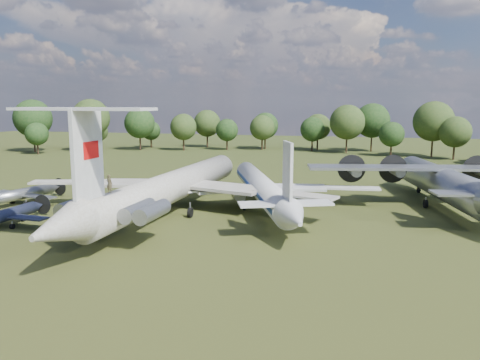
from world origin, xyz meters
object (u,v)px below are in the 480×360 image
(il62_airliner, at_px, (173,192))
(person_on_il62, at_px, (109,184))
(small_prop_northwest, at_px, (21,197))
(small_prop_west, at_px, (4,219))
(tu104_jet, at_px, (262,192))
(an12_transport, at_px, (443,187))

(il62_airliner, bearing_deg, person_on_il62, -90.00)
(small_prop_northwest, bearing_deg, person_on_il62, -19.19)
(small_prop_west, height_order, person_on_il62, person_on_il62)
(tu104_jet, bearing_deg, small_prop_west, -168.76)
(an12_transport, xyz_separation_m, small_prop_northwest, (-58.80, -13.78, -1.61))
(small_prop_northwest, height_order, person_on_il62, person_on_il62)
(tu104_jet, xyz_separation_m, small_prop_west, (-27.40, -17.63, -1.15))
(il62_airliner, bearing_deg, tu104_jet, 27.62)
(tu104_jet, height_order, an12_transport, an12_transport)
(il62_airliner, distance_m, small_prop_west, 20.55)
(il62_airliner, height_order, person_on_il62, person_on_il62)
(tu104_jet, relative_size, small_prop_west, 3.03)
(il62_airliner, bearing_deg, an12_transport, 21.44)
(il62_airliner, height_order, tu104_jet, il62_airliner)
(person_on_il62, bearing_deg, small_prop_west, -4.56)
(tu104_jet, relative_size, an12_transport, 1.06)
(tu104_jet, xyz_separation_m, person_on_il62, (-11.52, -20.83, 4.23))
(tu104_jet, xyz_separation_m, an12_transport, (24.58, 7.35, 0.54))
(an12_transport, bearing_deg, il62_airliner, -171.71)
(tu104_jet, height_order, person_on_il62, person_on_il62)
(il62_airliner, xyz_separation_m, small_prop_west, (-16.37, -12.30, -1.69))
(small_prop_west, height_order, small_prop_northwest, small_prop_northwest)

